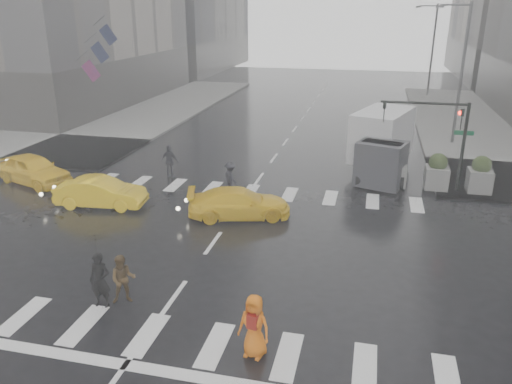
% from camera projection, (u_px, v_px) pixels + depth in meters
% --- Properties ---
extents(ground, '(120.00, 120.00, 0.00)m').
position_uv_depth(ground, '(213.00, 243.00, 19.48)').
color(ground, black).
rests_on(ground, ground).
extents(sidewalk_nw, '(35.00, 35.00, 0.15)m').
position_uv_depth(sidewalk_nw, '(47.00, 122.00, 39.64)').
color(sidewalk_nw, slate).
rests_on(sidewalk_nw, ground).
extents(road_markings, '(18.00, 48.00, 0.01)m').
position_uv_depth(road_markings, '(213.00, 243.00, 19.48)').
color(road_markings, silver).
rests_on(road_markings, ground).
extents(traffic_signal_pole, '(4.45, 0.42, 4.50)m').
position_uv_depth(traffic_signal_pole, '(443.00, 129.00, 23.73)').
color(traffic_signal_pole, black).
rests_on(traffic_signal_pole, ground).
extents(street_lamp_near, '(2.15, 0.22, 9.00)m').
position_uv_depth(street_lamp_near, '(460.00, 69.00, 31.84)').
color(street_lamp_near, '#59595B').
rests_on(street_lamp_near, ground).
extents(street_lamp_far, '(2.15, 0.22, 9.00)m').
position_uv_depth(street_lamp_far, '(431.00, 47.00, 50.09)').
color(street_lamp_far, '#59595B').
rests_on(street_lamp_far, ground).
extents(planter_west, '(1.10, 1.10, 1.80)m').
position_uv_depth(planter_west, '(395.00, 169.00, 25.11)').
color(planter_west, slate).
rests_on(planter_west, ground).
extents(planter_mid, '(1.10, 1.10, 1.80)m').
position_uv_depth(planter_mid, '(437.00, 172.00, 24.68)').
color(planter_mid, slate).
rests_on(planter_mid, ground).
extents(planter_east, '(1.10, 1.10, 1.80)m').
position_uv_depth(planter_east, '(480.00, 175.00, 24.25)').
color(planter_east, slate).
rests_on(planter_east, ground).
extents(flag_cluster, '(2.87, 3.06, 4.69)m').
position_uv_depth(flag_cluster, '(96.00, 50.00, 37.66)').
color(flag_cluster, '#59595B').
rests_on(flag_cluster, ground).
extents(pedestrian_black, '(1.02, 1.04, 2.43)m').
position_uv_depth(pedestrian_black, '(98.00, 260.00, 14.84)').
color(pedestrian_black, black).
rests_on(pedestrian_black, ground).
extents(pedestrian_brown, '(0.96, 0.87, 1.60)m').
position_uv_depth(pedestrian_brown, '(123.00, 279.00, 15.31)').
color(pedestrian_brown, '#423017').
rests_on(pedestrian_brown, ground).
extents(pedestrian_orange, '(0.97, 0.73, 1.78)m').
position_uv_depth(pedestrian_orange, '(254.00, 326.00, 12.90)').
color(pedestrian_orange, '#D7630F').
rests_on(pedestrian_orange, ground).
extents(pedestrian_far_a, '(1.14, 0.80, 1.78)m').
position_uv_depth(pedestrian_far_a, '(170.00, 161.00, 26.71)').
color(pedestrian_far_a, black).
rests_on(pedestrian_far_a, ground).
extents(pedestrian_far_b, '(1.10, 1.06, 1.52)m').
position_uv_depth(pedestrian_far_b, '(230.00, 177.00, 24.64)').
color(pedestrian_far_b, black).
rests_on(pedestrian_far_b, ground).
extents(taxi_front, '(4.81, 3.17, 1.52)m').
position_uv_depth(taxi_front, '(33.00, 169.00, 25.83)').
color(taxi_front, yellow).
rests_on(taxi_front, ground).
extents(taxi_mid, '(4.22, 1.87, 1.35)m').
position_uv_depth(taxi_mid, '(101.00, 192.00, 22.86)').
color(taxi_mid, yellow).
rests_on(taxi_mid, ground).
extents(taxi_rear, '(4.27, 2.88, 1.29)m').
position_uv_depth(taxi_rear, '(239.00, 203.00, 21.71)').
color(taxi_rear, yellow).
rests_on(taxi_rear, ground).
extents(box_truck, '(2.36, 6.29, 3.34)m').
position_uv_depth(box_truck, '(382.00, 142.00, 27.03)').
color(box_truck, silver).
rests_on(box_truck, ground).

